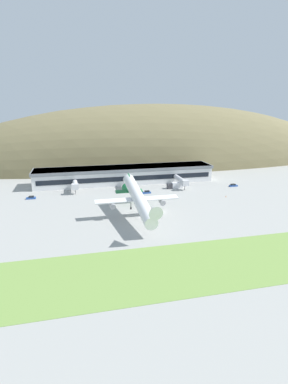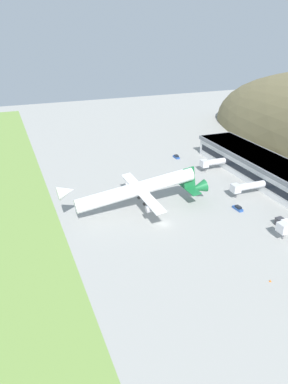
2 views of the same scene
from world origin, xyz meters
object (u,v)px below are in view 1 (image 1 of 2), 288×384
Objects in this scene: fuel_truck at (175,186)px; cargo_airplane at (138,198)px; jetway_2 at (181,180)px; jetway_0 at (75,185)px; jetway_1 at (128,183)px; service_car_2 at (31,198)px; service_car_1 at (233,185)px; traffic_cone_0 at (226,196)px; service_car_0 at (147,192)px; terminal_building at (125,174)px.

cargo_airplane is at bearing -126.73° from fuel_truck.
jetway_0 is at bearing 177.08° from jetway_2.
service_car_2 is (-47.91, -5.45, -3.40)m from jetway_1.
service_car_1 is 8.03× the size of traffic_cone_0.
jetway_0 reaches higher than fuel_truck.
jetway_0 is 36.92m from service_car_0.
jetway_0 is at bearing 119.26° from cargo_airplane.
jetway_0 is 19.92× the size of traffic_cone_0.
jetway_0 is 75.97m from traffic_cone_0.
terminal_building reaches higher than jetway_2.
fuel_truck is 28.47m from traffic_cone_0.
terminal_building reaches higher than traffic_cone_0.
jetway_0 is 0.83× the size of jetway_1.
service_car_0 is 0.52× the size of fuel_truck.
jetway_0 reaches higher than service_car_0.
service_car_2 is at bearing -156.70° from terminal_building.
jetway_0 is at bearing 17.83° from service_car_2.
terminal_building is 32.01m from jetway_0.
jetway_1 reaches higher than traffic_cone_0.
traffic_cone_0 is (47.84, 17.44, -7.83)m from cargo_airplane.
terminal_building is 1.92× the size of cargo_airplane.
fuel_truck is at bearing -164.78° from jetway_2.
cargo_airplane is 91.45× the size of traffic_cone_0.
service_car_2 is at bearing -177.85° from fuel_truck.
traffic_cone_0 is at bearing -11.22° from service_car_2.
terminal_building is 58.75m from traffic_cone_0.
jetway_2 reaches higher than service_car_2.
service_car_2 is (-49.32, -21.23, -4.69)m from terminal_building.
jetway_2 is 22.59m from service_car_0.
terminal_building is 12.11× the size of fuel_truck.
jetway_0 reaches higher than service_car_2.
terminal_building is 15.90m from jetway_1.
terminal_building is 26.02m from service_car_0.
traffic_cone_0 is (92.46, -18.33, -0.31)m from service_car_2.
jetway_1 is at bearing 151.91° from traffic_cone_0.
service_car_2 is at bearing -177.17° from jetway_2.
jetway_2 is (29.39, -1.63, 0.00)m from jetway_1.
terminal_building is 21.90× the size of service_car_1.
cargo_airplane is at bearing -94.55° from jetway_1.
cargo_airplane reaches higher than jetway_2.
service_car_1 is (58.25, -6.44, -3.40)m from jetway_1.
fuel_truck reaches higher than traffic_cone_0.
service_car_0 is at bearing -177.20° from service_car_1.
traffic_cone_0 is (19.09, -21.09, -1.22)m from fuel_truck.
jetway_2 is 3.64× the size of service_car_1.
cargo_airplane reaches higher than fuel_truck.
service_car_1 reaches higher than traffic_cone_0.
jetway_1 reaches higher than service_car_1.
service_car_1 is 22.10m from traffic_cone_0.
fuel_truck is (73.37, 2.76, 0.91)m from service_car_2.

